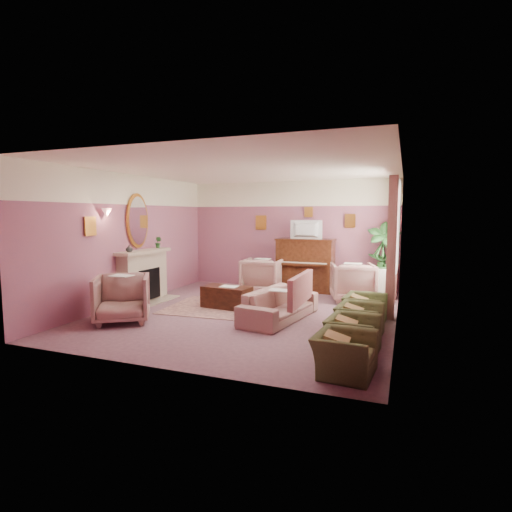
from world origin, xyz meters
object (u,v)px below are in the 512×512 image
(piano, at_px, (305,266))
(floral_armchair_right, at_px, (353,280))
(side_table, at_px, (381,283))
(coffee_table, at_px, (227,297))
(floral_armchair_left, at_px, (262,274))
(olive_chair_c, at_px, (360,315))
(television, at_px, (305,228))
(olive_chair_b, at_px, (353,329))
(sofa, at_px, (280,299))
(floral_armchair_front, at_px, (122,296))
(olive_chair_a, at_px, (345,347))
(olive_chair_d, at_px, (365,304))

(piano, distance_m, floral_armchair_right, 1.51)
(piano, distance_m, side_table, 1.89)
(coffee_table, height_order, floral_armchair_left, floral_armchair_left)
(olive_chair_c, bearing_deg, television, 117.08)
(side_table, bearing_deg, olive_chair_b, -92.09)
(sofa, xyz_separation_m, side_table, (1.64, 2.70, -0.04))
(sofa, relative_size, floral_armchair_right, 2.02)
(piano, height_order, floral_armchair_front, piano)
(coffee_table, xyz_separation_m, olive_chair_a, (2.80, -2.65, 0.12))
(floral_armchair_right, relative_size, olive_chair_d, 1.21)
(sofa, bearing_deg, coffee_table, 159.29)
(floral_armchair_left, bearing_deg, olive_chair_d, -36.35)
(television, height_order, floral_armchair_left, television)
(floral_armchair_right, height_order, floral_armchair_front, same)
(floral_armchair_right, xyz_separation_m, olive_chair_d, (0.44, -1.79, -0.14))
(floral_armchair_front, xyz_separation_m, side_table, (4.25, 3.86, -0.13))
(floral_armchair_right, bearing_deg, sofa, -116.73)
(floral_armchair_left, height_order, olive_chair_c, floral_armchair_left)
(piano, distance_m, sofa, 2.91)
(coffee_table, height_order, olive_chair_d, olive_chair_d)
(piano, relative_size, olive_chair_a, 1.78)
(olive_chair_a, bearing_deg, floral_armchair_left, 120.97)
(piano, relative_size, side_table, 2.00)
(television, bearing_deg, coffee_table, -114.83)
(floral_armchair_right, distance_m, olive_chair_a, 4.28)
(sofa, bearing_deg, olive_chair_a, -55.23)
(floral_armchair_front, relative_size, olive_chair_a, 1.21)
(floral_armchair_front, height_order, olive_chair_a, floral_armchair_front)
(olive_chair_b, bearing_deg, television, 112.33)
(olive_chair_d, bearing_deg, side_table, 86.48)
(coffee_table, relative_size, sofa, 0.52)
(floral_armchair_front, bearing_deg, olive_chair_c, 9.02)
(piano, height_order, coffee_table, piano)
(olive_chair_b, bearing_deg, floral_armchair_right, 97.27)
(television, xyz_separation_m, olive_chair_a, (1.71, -4.99, -1.26))
(piano, relative_size, floral_armchair_right, 1.47)
(olive_chair_b, xyz_separation_m, olive_chair_d, (0.00, 1.64, 0.00))
(olive_chair_c, bearing_deg, piano, 116.74)
(floral_armchair_front, xyz_separation_m, olive_chair_b, (4.11, -0.17, -0.14))
(floral_armchair_left, xyz_separation_m, side_table, (2.79, 0.45, -0.13))
(piano, height_order, olive_chair_a, piano)
(olive_chair_b, relative_size, side_table, 1.12)
(coffee_table, relative_size, floral_armchair_front, 1.05)
(sofa, bearing_deg, side_table, 58.67)
(sofa, xyz_separation_m, olive_chair_c, (1.49, -0.51, -0.05))
(floral_armchair_left, distance_m, side_table, 2.83)
(olive_chair_d, bearing_deg, floral_armchair_left, 143.65)
(coffee_table, distance_m, side_table, 3.68)
(floral_armchair_front, height_order, olive_chair_d, floral_armchair_front)
(piano, height_order, television, television)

